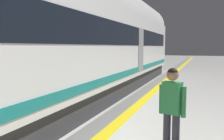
# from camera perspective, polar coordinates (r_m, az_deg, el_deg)

# --- Properties ---
(safety_line_strip) EXTENTS (0.36, 80.00, 0.01)m
(safety_line_strip) POSITION_cam_1_polar(r_m,az_deg,el_deg) (9.24, 6.99, -7.33)
(safety_line_strip) COLOR yellow
(safety_line_strip) RESTS_ON ground
(tactile_edge_band) EXTENTS (0.68, 80.00, 0.01)m
(tactile_edge_band) POSITION_cam_1_polar(r_m,az_deg,el_deg) (9.33, 4.81, -7.19)
(tactile_edge_band) COLOR slate
(tactile_edge_band) RESTS_ON ground
(high_speed_train) EXTENTS (2.94, 30.48, 4.97)m
(high_speed_train) POSITION_cam_1_polar(r_m,az_deg,el_deg) (7.10, -16.72, 8.93)
(high_speed_train) COLOR #38383D
(high_speed_train) RESTS_ON ground
(passenger_near) EXTENTS (0.50, 0.29, 1.67)m
(passenger_near) POSITION_cam_1_polar(r_m,az_deg,el_deg) (4.63, 13.80, -8.17)
(passenger_near) COLOR #383842
(passenger_near) RESTS_ON ground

